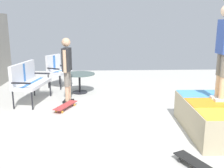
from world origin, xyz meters
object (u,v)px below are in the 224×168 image
(patio_bench, at_px, (28,79))
(skateboard_spare, at_px, (198,165))
(person_watching, at_px, (67,66))
(person_skater, at_px, (224,46))
(skate_ramp, at_px, (223,117))
(skateboard_by_bench, at_px, (66,106))
(patio_chair_near_house, at_px, (57,68))
(patio_table, at_px, (80,79))

(patio_bench, relative_size, skateboard_spare, 1.64)
(person_watching, bearing_deg, person_skater, -121.39)
(skate_ramp, relative_size, skateboard_by_bench, 2.60)
(skateboard_by_bench, relative_size, skateboard_spare, 1.00)
(patio_chair_near_house, relative_size, skateboard_by_bench, 1.26)
(patio_bench, distance_m, patio_table, 1.51)
(patio_bench, relative_size, skateboard_by_bench, 1.63)
(skateboard_by_bench, height_order, skateboard_spare, same)
(person_skater, relative_size, skateboard_by_bench, 2.13)
(skate_ramp, xyz_separation_m, skateboard_by_bench, (1.45, 3.10, -0.20))
(person_skater, bearing_deg, patio_chair_near_house, 45.39)
(patio_bench, bearing_deg, patio_table, -55.61)
(patio_table, height_order, person_watching, person_watching)
(skate_ramp, relative_size, skateboard_spare, 2.61)
(skateboard_spare, bearing_deg, person_watching, 33.60)
(skateboard_by_bench, xyz_separation_m, skateboard_spare, (-2.71, -2.17, 0.00))
(person_skater, xyz_separation_m, skateboard_spare, (-1.40, 0.89, -1.51))
(skateboard_by_bench, bearing_deg, patio_table, -8.73)
(patio_table, relative_size, skateboard_spare, 1.11)
(skate_ramp, height_order, skateboard_by_bench, skate_ramp)
(person_skater, bearing_deg, person_watching, 58.61)
(person_skater, bearing_deg, skate_ramp, -162.61)
(patio_bench, relative_size, patio_table, 1.47)
(skate_ramp, height_order, person_watching, person_watching)
(person_watching, xyz_separation_m, skateboard_spare, (-3.27, -2.17, -0.87))
(person_skater, distance_m, skateboard_spare, 2.24)
(skateboard_spare, bearing_deg, patio_table, 24.94)
(patio_table, bearing_deg, skateboard_spare, -155.06)
(patio_table, xyz_separation_m, skateboard_spare, (-4.18, -1.94, -0.32))
(skate_ramp, bearing_deg, patio_table, 44.57)
(skate_ramp, distance_m, skateboard_spare, 1.58)
(patio_chair_near_house, height_order, person_skater, person_skater)
(patio_table, height_order, skateboard_by_bench, patio_table)
(patio_table, distance_m, skateboard_spare, 4.62)
(patio_table, relative_size, skateboard_by_bench, 1.11)
(skateboard_spare, bearing_deg, skate_ramp, -36.55)
(patio_table, bearing_deg, person_skater, -134.45)
(patio_table, height_order, person_skater, person_skater)
(patio_table, distance_m, person_watching, 1.09)
(person_watching, distance_m, skateboard_spare, 4.01)
(skate_ramp, relative_size, patio_bench, 1.59)
(patio_bench, xyz_separation_m, patio_table, (0.85, -1.24, -0.21))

